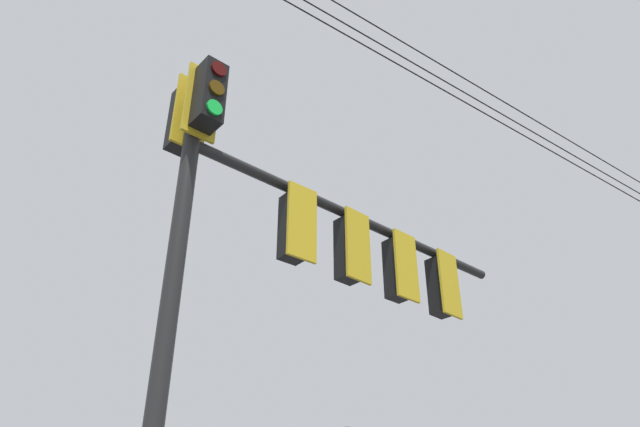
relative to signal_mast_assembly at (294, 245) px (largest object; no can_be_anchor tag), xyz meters
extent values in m
cylinder|color=black|center=(-0.54, 1.45, -1.81)|extent=(0.20, 0.20, 6.57)
cylinder|color=black|center=(0.45, -1.15, 0.81)|extent=(2.12, 5.25, 0.14)
cube|color=black|center=(-0.26, 1.56, 1.36)|extent=(0.39, 0.39, 0.90)
cube|color=#B29319|center=(-0.42, 1.50, 1.36)|extent=(0.19, 0.43, 1.04)
cylinder|color=#360503|center=(-0.11, 1.62, 1.66)|extent=(0.10, 0.20, 0.20)
cylinder|color=#3C2703|center=(-0.11, 1.62, 1.36)|extent=(0.10, 0.20, 0.20)
cylinder|color=green|center=(-0.11, 1.62, 1.06)|extent=(0.10, 0.20, 0.20)
cube|color=black|center=(-0.82, 1.34, 1.36)|extent=(0.39, 0.39, 0.90)
cube|color=#B29319|center=(-0.67, 1.40, 1.36)|extent=(0.19, 0.43, 1.04)
cylinder|color=#360503|center=(-0.98, 1.28, 1.66)|extent=(0.10, 0.20, 0.20)
cylinder|color=#3C2703|center=(-0.98, 1.28, 1.36)|extent=(0.10, 0.20, 0.20)
cylinder|color=green|center=(-0.98, 1.28, 1.06)|extent=(0.10, 0.20, 0.20)
cube|color=black|center=(0.01, 0.00, 0.26)|extent=(0.38, 0.38, 0.90)
cube|color=#B29319|center=(-0.15, -0.06, 0.26)|extent=(0.18, 0.43, 1.04)
cylinder|color=#360503|center=(0.17, 0.05, 0.56)|extent=(0.09, 0.20, 0.20)
cylinder|color=#3C2703|center=(0.17, 0.05, 0.26)|extent=(0.09, 0.20, 0.20)
cylinder|color=green|center=(0.17, 0.05, -0.04)|extent=(0.09, 0.20, 0.20)
cube|color=black|center=(0.35, -0.89, 0.26)|extent=(0.39, 0.39, 0.90)
cube|color=#B29319|center=(0.20, -0.96, 0.26)|extent=(0.21, 0.42, 1.04)
cylinder|color=#360503|center=(0.50, -0.83, 0.56)|extent=(0.11, 0.20, 0.20)
cylinder|color=#3C2703|center=(0.50, -0.83, 0.26)|extent=(0.11, 0.20, 0.20)
cylinder|color=green|center=(0.50, -0.83, -0.04)|extent=(0.11, 0.20, 0.20)
cube|color=black|center=(0.69, -1.78, 0.26)|extent=(0.39, 0.39, 0.90)
cube|color=#B29319|center=(0.53, -1.84, 0.26)|extent=(0.20, 0.42, 1.04)
cylinder|color=#360503|center=(0.85, -1.72, 0.56)|extent=(0.10, 0.20, 0.20)
cylinder|color=#3C2703|center=(0.85, -1.72, 0.26)|extent=(0.10, 0.20, 0.20)
cylinder|color=green|center=(0.85, -1.72, -0.04)|extent=(0.10, 0.20, 0.20)
cube|color=black|center=(1.03, -2.67, 0.26)|extent=(0.39, 0.39, 0.90)
cube|color=#B29319|center=(0.88, -2.74, 0.26)|extent=(0.21, 0.42, 1.04)
cylinder|color=#360503|center=(1.19, -2.61, 0.56)|extent=(0.11, 0.20, 0.20)
cylinder|color=#3C2703|center=(1.19, -2.61, 0.26)|extent=(0.11, 0.20, 0.20)
cylinder|color=green|center=(1.19, -2.61, -0.04)|extent=(0.11, 0.20, 0.20)
camera|label=1|loc=(-6.49, 1.96, -3.59)|focal=34.55mm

